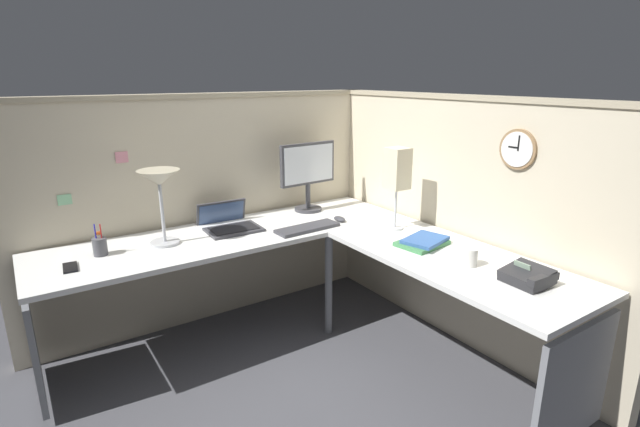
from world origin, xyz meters
TOP-DOWN VIEW (x-y plane):
  - ground_plane at (0.00, 0.00)m, footprint 6.80×6.80m
  - cubicle_wall_back at (-0.36, 0.87)m, footprint 2.57×0.12m
  - cubicle_wall_right at (0.87, -0.27)m, footprint 0.12×2.37m
  - desk at (-0.15, -0.05)m, footprint 2.35×2.15m
  - monitor at (0.31, 0.64)m, footprint 0.46×0.20m
  - laptop at (-0.34, 0.60)m, footprint 0.35×0.39m
  - keyboard at (0.06, 0.26)m, footprint 0.44×0.16m
  - computer_mouse at (0.34, 0.29)m, footprint 0.06×0.10m
  - desk_lamp_dome at (-0.79, 0.50)m, footprint 0.24×0.24m
  - pen_cup at (-1.14, 0.52)m, footprint 0.08×0.08m
  - cell_phone at (-1.31, 0.41)m, footprint 0.08×0.15m
  - office_phone at (0.49, -1.03)m, footprint 0.20×0.21m
  - book_stack at (0.47, -0.37)m, footprint 0.32×0.26m
  - desk_lamp_paper at (0.54, -0.04)m, footprint 0.13×0.13m
  - coffee_mug at (0.44, -0.72)m, footprint 0.08×0.08m
  - wall_clock at (0.82, -0.69)m, footprint 0.04×0.22m
  - pinned_note_leftmost at (-0.91, 0.82)m, footprint 0.07×0.00m
  - pinned_note_middle at (-1.25, 0.82)m, footprint 0.07×0.00m

SIDE VIEW (x-z plane):
  - ground_plane at x=0.00m, z-range 0.00..0.00m
  - desk at x=-0.15m, z-range 0.27..1.00m
  - cell_phone at x=-1.31m, z-range 0.73..0.74m
  - keyboard at x=0.06m, z-range 0.73..0.75m
  - computer_mouse at x=0.34m, z-range 0.73..0.76m
  - book_stack at x=0.47m, z-range 0.73..0.77m
  - laptop at x=-0.34m, z-range 0.65..0.86m
  - office_phone at x=0.49m, z-range 0.71..0.82m
  - coffee_mug at x=0.44m, z-range 0.73..0.83m
  - pen_cup at x=-1.14m, z-range 0.69..0.87m
  - cubicle_wall_back at x=-0.36m, z-range 0.00..1.58m
  - cubicle_wall_right at x=0.87m, z-range 0.00..1.58m
  - pinned_note_middle at x=-1.25m, z-range 0.97..1.03m
  - monitor at x=0.31m, z-range 0.77..1.27m
  - desk_lamp_dome at x=-0.79m, z-range 0.87..1.32m
  - desk_lamp_paper at x=0.54m, z-range 0.85..1.38m
  - pinned_note_leftmost at x=-0.91m, z-range 1.18..1.25m
  - wall_clock at x=0.82m, z-range 1.20..1.42m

